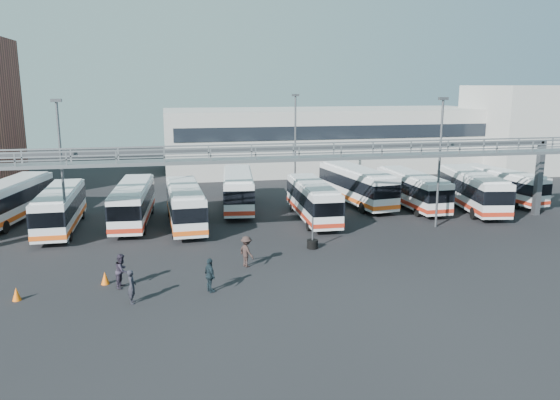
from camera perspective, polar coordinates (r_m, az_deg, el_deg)
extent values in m
plane|color=black|center=(34.82, 3.57, -6.74)|extent=(140.00, 140.00, 0.00)
cube|color=gray|center=(38.15, 1.69, 4.36)|extent=(50.00, 1.80, 0.22)
cube|color=gray|center=(37.21, 2.01, 5.64)|extent=(50.00, 0.10, 0.10)
cube|color=gray|center=(38.86, 1.41, 5.91)|extent=(50.00, 0.10, 0.10)
cube|color=#4C4F54|center=(41.99, 0.42, 5.35)|extent=(45.00, 0.50, 0.35)
cube|color=#9E9E99|center=(73.16, 4.81, 6.35)|extent=(42.00, 14.00, 8.00)
cube|color=#B2B2AD|center=(79.33, 24.58, 6.84)|extent=(14.00, 12.00, 11.00)
cylinder|color=#4C4F54|center=(40.86, -21.78, 2.46)|extent=(0.18, 0.18, 10.00)
cube|color=#4C4F54|center=(40.41, -22.35, 9.60)|extent=(0.70, 0.35, 0.22)
cylinder|color=#4C4F54|center=(44.45, 16.31, 3.54)|extent=(0.18, 0.18, 10.00)
cube|color=#4C4F54|center=(44.03, 16.70, 10.12)|extent=(0.70, 0.35, 0.22)
cylinder|color=#4C4F54|center=(55.62, 1.60, 5.64)|extent=(0.18, 0.18, 10.00)
cube|color=#4C4F54|center=(55.28, 1.63, 10.90)|extent=(0.70, 0.35, 0.22)
cube|color=silver|center=(49.92, -26.35, 0.00)|extent=(4.80, 11.53, 2.81)
cube|color=black|center=(49.86, -26.39, 0.38)|extent=(4.87, 11.60, 1.12)
cube|color=#E65615|center=(50.11, -26.25, -1.11)|extent=(4.86, 11.59, 0.36)
cube|color=silver|center=(49.66, -26.51, 1.68)|extent=(4.32, 10.38, 0.16)
cylinder|color=black|center=(46.55, -26.84, -2.55)|extent=(0.51, 1.06, 1.02)
cylinder|color=black|center=(53.85, -25.66, -0.61)|extent=(0.51, 1.06, 1.02)
cylinder|color=black|center=(52.89, -23.40, -0.62)|extent=(0.51, 1.06, 1.02)
cube|color=silver|center=(45.62, -21.99, -0.78)|extent=(2.48, 10.64, 2.66)
cube|color=black|center=(45.56, -22.02, -0.40)|extent=(2.54, 10.70, 1.06)
cube|color=#E65615|center=(45.82, -21.90, -1.93)|extent=(2.53, 10.69, 0.34)
cube|color=silver|center=(45.35, -22.13, 0.95)|extent=(2.23, 9.58, 0.15)
cylinder|color=black|center=(42.88, -24.03, -3.50)|extent=(0.30, 0.97, 0.97)
cylinder|color=black|center=(42.47, -21.15, -3.40)|extent=(0.30, 0.97, 0.97)
cylinder|color=black|center=(49.35, -22.48, -1.43)|extent=(0.30, 0.97, 0.97)
cylinder|color=black|center=(49.00, -19.98, -1.32)|extent=(0.30, 0.97, 0.97)
cube|color=silver|center=(45.76, -15.12, -0.23)|extent=(3.18, 10.99, 2.71)
cube|color=black|center=(45.70, -15.14, 0.16)|extent=(3.24, 11.05, 1.08)
cube|color=#B32916|center=(45.97, -15.05, -1.40)|extent=(3.23, 11.04, 0.35)
cube|color=silver|center=(45.49, -15.21, 1.54)|extent=(2.86, 9.89, 0.16)
cylinder|color=black|center=(42.87, -17.04, -2.96)|extent=(0.36, 1.00, 0.99)
cylinder|color=black|center=(42.57, -14.08, -2.89)|extent=(0.36, 1.00, 0.99)
cylinder|color=black|center=(49.55, -15.84, -0.90)|extent=(0.36, 1.00, 0.99)
cylinder|color=black|center=(49.29, -13.28, -0.83)|extent=(0.36, 1.00, 0.99)
cube|color=silver|center=(44.16, -9.89, -0.45)|extent=(2.79, 10.81, 2.68)
cube|color=black|center=(44.09, -9.90, -0.05)|extent=(2.85, 10.87, 1.07)
cube|color=#E65615|center=(44.37, -9.85, -1.65)|extent=(2.84, 10.86, 0.34)
cube|color=silver|center=(43.88, -9.96, 1.36)|extent=(2.51, 9.73, 0.16)
cylinder|color=black|center=(41.07, -11.02, -3.30)|extent=(0.32, 0.99, 0.98)
cylinder|color=black|center=(41.22, -7.96, -3.13)|extent=(0.32, 0.99, 0.98)
cylinder|color=black|center=(47.74, -11.44, -1.16)|extent=(0.32, 0.99, 0.98)
cylinder|color=black|center=(47.86, -8.81, -1.03)|extent=(0.32, 0.99, 0.98)
cube|color=silver|center=(49.72, -4.41, 1.15)|extent=(3.76, 11.27, 2.76)
cube|color=black|center=(49.66, -4.42, 1.52)|extent=(3.82, 11.33, 1.11)
cube|color=#B32916|center=(49.92, -4.39, 0.05)|extent=(3.81, 11.32, 0.35)
cube|color=silver|center=(49.47, -4.44, 2.82)|extent=(3.38, 10.14, 0.16)
cylinder|color=black|center=(46.54, -5.71, -1.30)|extent=(0.41, 1.03, 1.00)
cylinder|color=black|center=(46.57, -2.91, -1.25)|extent=(0.41, 1.03, 1.00)
cylinder|color=black|center=(53.45, -5.67, 0.44)|extent=(0.41, 1.03, 1.00)
cylinder|color=black|center=(53.48, -3.24, 0.49)|extent=(0.41, 1.03, 1.00)
cube|color=silver|center=(45.58, 3.44, 0.05)|extent=(2.75, 10.56, 2.62)
cube|color=black|center=(45.52, 3.45, 0.43)|extent=(2.81, 10.62, 1.05)
cube|color=#B32916|center=(45.78, 3.43, -1.09)|extent=(2.80, 10.61, 0.33)
cube|color=silver|center=(45.31, 3.46, 1.76)|extent=(2.47, 9.50, 0.15)
cylinder|color=black|center=(42.45, 3.05, -2.60)|extent=(0.32, 0.96, 0.95)
cylinder|color=black|center=(42.97, 5.84, -2.47)|extent=(0.32, 0.96, 0.95)
cylinder|color=black|center=(48.83, 1.30, -0.64)|extent=(0.32, 0.96, 0.95)
cylinder|color=black|center=(49.28, 3.74, -0.55)|extent=(0.32, 0.96, 0.95)
cube|color=silver|center=(51.89, 7.98, 1.60)|extent=(4.05, 11.66, 2.86)
cube|color=black|center=(51.83, 7.99, 1.96)|extent=(4.12, 11.73, 1.14)
cube|color=#E65615|center=(52.08, 7.95, 0.50)|extent=(4.10, 11.72, 0.36)
cube|color=silver|center=(51.64, 8.03, 3.25)|extent=(3.64, 10.49, 0.17)
cylinder|color=black|center=(48.46, 8.66, -0.83)|extent=(0.44, 1.07, 1.04)
cylinder|color=black|center=(49.59, 11.07, -0.62)|extent=(0.44, 1.07, 1.04)
cylinder|color=black|center=(54.87, 5.11, 0.77)|extent=(0.44, 1.07, 1.04)
cylinder|color=black|center=(55.87, 7.31, 0.92)|extent=(0.44, 1.07, 1.04)
cube|color=silver|center=(51.52, 13.61, 1.14)|extent=(2.67, 10.61, 2.64)
cube|color=black|center=(51.46, 13.62, 1.48)|extent=(2.74, 10.67, 1.06)
cube|color=#B32916|center=(51.70, 13.56, 0.12)|extent=(2.73, 10.66, 0.34)
cube|color=silver|center=(51.28, 13.68, 2.67)|extent=(2.41, 9.55, 0.15)
cylinder|color=black|center=(48.36, 14.19, -1.14)|extent=(0.31, 0.97, 0.96)
cylinder|color=black|center=(49.38, 16.41, -0.99)|extent=(0.31, 0.97, 0.96)
cylinder|color=black|center=(54.28, 10.93, 0.43)|extent=(0.31, 0.97, 0.96)
cylinder|color=black|center=(55.20, 12.97, 0.53)|extent=(0.31, 0.97, 0.96)
cube|color=silver|center=(52.19, 19.40, 1.06)|extent=(4.35, 11.55, 2.82)
cube|color=black|center=(52.13, 19.43, 1.42)|extent=(4.42, 11.62, 1.13)
cube|color=#B32916|center=(52.38, 19.33, -0.01)|extent=(4.41, 11.61, 0.36)
cube|color=silver|center=(51.94, 19.52, 2.68)|extent=(3.91, 10.40, 0.16)
cylinder|color=black|center=(48.75, 19.58, -1.33)|extent=(0.47, 1.06, 1.03)
cylinder|color=black|center=(49.67, 22.07, -1.28)|extent=(0.47, 1.06, 1.03)
cylinder|color=black|center=(55.35, 16.81, 0.39)|extent=(0.47, 1.06, 1.03)
cylinder|color=black|center=(56.16, 19.05, 0.41)|extent=(0.47, 1.06, 1.03)
cube|color=silver|center=(56.96, 21.94, 1.55)|extent=(4.07, 10.39, 2.54)
cube|color=black|center=(56.91, 21.96, 1.84)|extent=(4.14, 10.46, 1.01)
cube|color=#B32916|center=(57.12, 21.87, 0.66)|extent=(4.13, 10.45, 0.32)
cube|color=silver|center=(56.75, 22.04, 2.88)|extent=(3.66, 9.35, 0.15)
cylinder|color=black|center=(54.21, 23.40, -0.39)|extent=(0.44, 0.96, 0.92)
cylinder|color=black|center=(55.69, 24.90, -0.21)|extent=(0.44, 0.96, 0.92)
cylinder|color=black|center=(58.83, 18.94, 0.87)|extent=(0.44, 0.96, 0.92)
cylinder|color=black|center=(60.19, 20.43, 1.00)|extent=(0.44, 0.96, 0.92)
imported|color=black|center=(29.63, -15.23, -8.72)|extent=(0.44, 0.66, 1.81)
imported|color=#2B2432|center=(32.00, -16.20, -7.09)|extent=(0.95, 1.10, 1.94)
imported|color=#2E211F|center=(34.14, -3.51, -5.39)|extent=(1.22, 1.46, 1.96)
imported|color=#19262D|center=(30.28, -7.33, -7.81)|extent=(0.81, 1.22, 1.92)
cone|color=orange|center=(32.28, -25.83, -8.82)|extent=(0.54, 0.54, 0.72)
cone|color=orange|center=(32.93, -17.81, -7.75)|extent=(0.49, 0.49, 0.74)
cylinder|color=black|center=(38.08, 3.41, -4.90)|extent=(0.77, 0.77, 0.18)
cylinder|color=black|center=(38.02, 3.41, -4.61)|extent=(0.77, 0.77, 0.18)
cylinder|color=black|center=(37.97, 3.41, -4.32)|extent=(0.77, 0.77, 0.18)
cylinder|color=#4C4F54|center=(37.81, 3.42, -3.46)|extent=(0.11, 0.11, 2.20)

